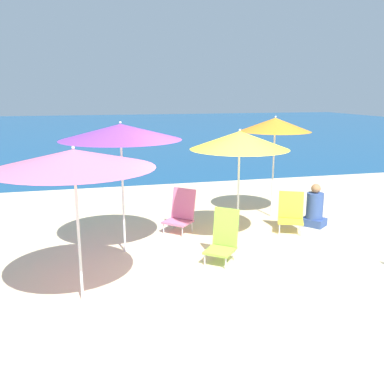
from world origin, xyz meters
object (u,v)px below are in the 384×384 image
object	(u,v)px
beach_umbrella_purple	(121,132)
beach_chair_pink	(181,211)
beach_umbrella_orange	(275,125)
beach_chair_lime	(223,238)
beach_umbrella_pink	(74,159)
beach_umbrella_yellow	(240,140)
beach_chair_yellow	(291,212)
person_seated_near	(315,209)

from	to	relation	value
beach_umbrella_purple	beach_chair_pink	world-z (taller)	beach_umbrella_purple
beach_umbrella_purple	beach_umbrella_orange	bearing A→B (deg)	22.09
beach_umbrella_purple	beach_chair_lime	xyz separation A→B (m)	(1.52, -0.77, -1.67)
beach_umbrella_pink	beach_chair_pink	world-z (taller)	beach_umbrella_pink
beach_umbrella_pink	beach_chair_lime	distance (m)	2.84
beach_umbrella_purple	beach_umbrella_yellow	distance (m)	2.10
beach_umbrella_orange	beach_chair_yellow	bearing A→B (deg)	-93.88
beach_umbrella_pink	beach_umbrella_orange	world-z (taller)	beach_umbrella_orange
beach_umbrella_pink	beach_umbrella_purple	bearing A→B (deg)	66.52
beach_chair_lime	beach_chair_yellow	bearing A→B (deg)	71.83
beach_umbrella_yellow	beach_chair_lime	bearing A→B (deg)	-123.29
beach_umbrella_purple	beach_chair_yellow	xyz separation A→B (m)	(3.29, 0.34, -1.67)
beach_chair_pink	person_seated_near	distance (m)	2.74
beach_umbrella_orange	beach_chair_yellow	world-z (taller)	beach_umbrella_orange
beach_umbrella_orange	beach_umbrella_purple	bearing A→B (deg)	-157.91
beach_umbrella_pink	beach_chair_lime	bearing A→B (deg)	21.64
beach_umbrella_purple	beach_umbrella_pink	size ratio (longest dim) A/B	1.09
beach_chair_yellow	beach_umbrella_pink	bearing A→B (deg)	-127.78
beach_chair_lime	beach_chair_yellow	distance (m)	2.08
beach_umbrella_yellow	beach_umbrella_orange	world-z (taller)	beach_umbrella_orange
beach_umbrella_purple	beach_chair_yellow	distance (m)	3.70
beach_umbrella_orange	beach_chair_yellow	size ratio (longest dim) A/B	2.84
beach_umbrella_purple	person_seated_near	xyz separation A→B (m)	(3.91, 0.51, -1.70)
beach_umbrella_yellow	beach_chair_pink	world-z (taller)	beach_umbrella_yellow
beach_umbrella_yellow	person_seated_near	distance (m)	2.40
beach_umbrella_yellow	beach_chair_lime	world-z (taller)	beach_umbrella_yellow
beach_chair_pink	beach_chair_lime	bearing A→B (deg)	-34.69
beach_umbrella_pink	beach_umbrella_orange	bearing A→B (deg)	36.55
beach_umbrella_orange	person_seated_near	xyz separation A→B (m)	(0.56, -0.85, -1.65)
beach_umbrella_purple	beach_umbrella_orange	xyz separation A→B (m)	(3.36, 1.36, -0.05)
beach_umbrella_yellow	beach_chair_lime	size ratio (longest dim) A/B	2.44
beach_chair_pink	person_seated_near	world-z (taller)	person_seated_near
beach_chair_lime	person_seated_near	size ratio (longest dim) A/B	0.96
beach_umbrella_purple	person_seated_near	world-z (taller)	beach_umbrella_purple
beach_chair_lime	beach_chair_pink	bearing A→B (deg)	141.01
beach_chair_lime	beach_chair_yellow	world-z (taller)	beach_chair_lime
beach_umbrella_yellow	beach_chair_lime	distance (m)	1.80
beach_chair_lime	beach_umbrella_yellow	bearing A→B (deg)	96.48
beach_chair_pink	person_seated_near	xyz separation A→B (m)	(2.72, -0.36, -0.04)
person_seated_near	beach_umbrella_pink	bearing A→B (deg)	167.83
beach_umbrella_orange	beach_chair_pink	xyz separation A→B (m)	(-2.16, -0.49, -1.61)
beach_umbrella_pink	beach_umbrella_yellow	distance (m)	3.31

